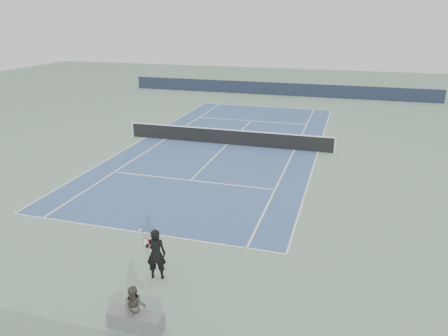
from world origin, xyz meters
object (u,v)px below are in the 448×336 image
(tennis_net, at_px, (227,136))
(spectator_bench, at_px, (135,314))
(tennis_player, at_px, (156,254))
(tennis_ball, at_px, (150,288))

(tennis_net, xyz_separation_m, spectator_bench, (2.36, -16.57, -0.08))
(tennis_net, relative_size, spectator_bench, 8.75)
(tennis_player, bearing_deg, tennis_ball, -85.62)
(tennis_player, height_order, tennis_ball, tennis_player)
(tennis_net, xyz_separation_m, tennis_ball, (1.96, -14.95, -0.47))
(tennis_player, distance_m, tennis_ball, 1.00)
(tennis_ball, xyz_separation_m, spectator_bench, (0.40, -1.62, 0.39))
(tennis_net, distance_m, spectator_bench, 16.74)
(tennis_ball, bearing_deg, spectator_bench, -76.11)
(tennis_player, xyz_separation_m, spectator_bench, (0.45, -2.23, -0.39))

